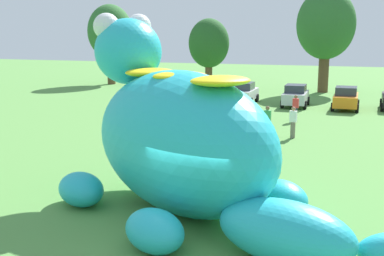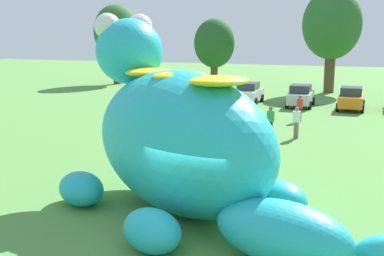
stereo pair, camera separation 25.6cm
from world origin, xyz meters
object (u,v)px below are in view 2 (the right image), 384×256
Objects in this scene: giant_inflatable_creature at (181,139)px; car_yellow at (212,91)px; car_white at (249,93)px; spectator_near_inflatable at (296,123)px; spectator_far_side at (270,122)px; car_silver at (301,96)px; spectator_wandering at (300,108)px; car_orange at (351,98)px.

giant_inflatable_creature is 26.26m from car_yellow.
giant_inflatable_creature is at bearing -79.54° from car_white.
spectator_near_inflatable is at bearing -64.03° from car_white.
giant_inflatable_creature is at bearing -90.65° from spectator_far_side.
spectator_far_side is (-1.35, -0.29, 0.00)m from spectator_near_inflatable.
car_yellow is at bearing 107.39° from giant_inflatable_creature.
car_silver reaches higher than spectator_near_inflatable.
spectator_near_inflatable and spectator_wandering have the same top height.
car_yellow is 1.00× the size of car_silver.
spectator_wandering is 1.00× the size of spectator_far_side.
giant_inflatable_creature reaches higher than spectator_far_side.
car_white is at bearing -4.91° from car_yellow.
giant_inflatable_creature is 2.88× the size of car_white.
spectator_near_inflatable is at bearing -81.56° from car_silver.
car_silver is 6.84m from spectator_wandering.
spectator_near_inflatable is at bearing 12.27° from spectator_far_side.
car_white reaches higher than spectator_wandering.
spectator_far_side is at bearing -58.46° from car_yellow.
car_white is at bearing 115.97° from spectator_near_inflatable.
car_white is 13.81m from spectator_near_inflatable.
car_silver is 12.20m from spectator_near_inflatable.
car_orange is 2.43× the size of spectator_far_side.
spectator_wandering is 5.64m from spectator_far_side.
car_orange is (3.77, -0.30, 0.00)m from car_silver.
spectator_far_side is at bearing -167.73° from spectator_near_inflatable.
car_white is at bearing 175.26° from car_silver.
car_orange is at bearing -4.70° from car_yellow.
car_silver is (-0.31, 24.39, -1.42)m from giant_inflatable_creature.
spectator_near_inflatable is (9.32, -12.70, -0.01)m from car_yellow.
car_silver is 3.78m from car_orange.
car_orange is at bearing -4.48° from car_silver.
spectator_wandering is at bearing -112.69° from car_orange.
giant_inflatable_creature reaches higher than car_orange.
spectator_far_side is (7.97, -12.99, -0.01)m from car_yellow.
car_white is 2.44× the size of spectator_wandering.
giant_inflatable_creature is 2.89× the size of car_orange.
spectator_near_inflatable is at bearing 83.14° from giant_inflatable_creature.
spectator_wandering is at bearing -40.65° from car_yellow.
car_white is (3.27, -0.28, 0.00)m from car_yellow.
giant_inflatable_creature is at bearing -98.19° from car_orange.
car_orange is 7.00m from spectator_wandering.
car_silver is 1.01× the size of car_orange.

